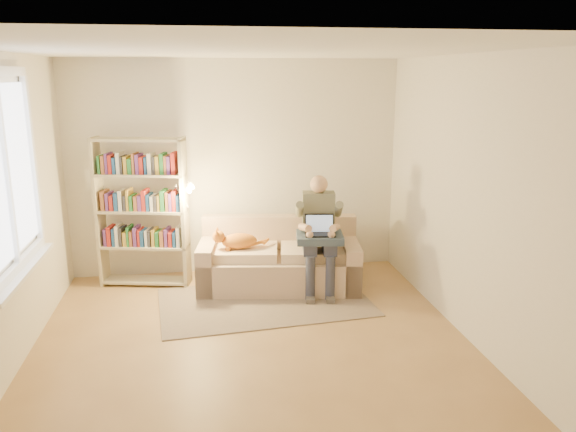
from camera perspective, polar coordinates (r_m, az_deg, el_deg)
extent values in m
plane|color=olive|center=(5.17, -3.35, -13.72)|extent=(4.50, 4.50, 0.00)
cube|color=white|center=(4.57, -3.84, 16.47)|extent=(4.00, 4.50, 0.02)
cube|color=silver|center=(5.27, 18.63, 1.21)|extent=(0.02, 4.50, 2.60)
cube|color=silver|center=(6.90, -5.38, 4.84)|extent=(4.00, 0.02, 2.60)
cube|color=silver|center=(2.59, 1.31, -11.43)|extent=(4.00, 0.02, 2.60)
plane|color=white|center=(5.05, -26.79, 3.94)|extent=(0.00, 1.50, 1.50)
cube|color=white|center=(5.23, -25.72, -4.59)|extent=(0.05, 1.50, 0.08)
cube|color=white|center=(5.05, -26.68, 3.95)|extent=(0.04, 0.05, 1.50)
cube|color=white|center=(5.23, -25.24, -5.11)|extent=(0.12, 1.52, 0.04)
cube|color=tan|center=(6.56, -0.90, -5.61)|extent=(1.93, 1.08, 0.38)
cube|color=tan|center=(6.75, -0.91, -1.58)|extent=(1.84, 0.45, 0.39)
cube|color=tan|center=(6.59, -8.12, -4.91)|extent=(0.30, 0.84, 0.55)
cube|color=tan|center=(6.58, 6.31, -4.87)|extent=(0.30, 0.84, 0.55)
cube|color=beige|center=(6.45, -4.58, -3.68)|extent=(0.85, 0.66, 0.11)
cube|color=beige|center=(6.45, 2.76, -3.66)|extent=(0.85, 0.66, 0.11)
cube|color=slate|center=(6.40, 3.11, 0.25)|extent=(0.39, 0.25, 0.50)
sphere|color=tan|center=(6.30, 3.16, 3.25)|extent=(0.20, 0.20, 0.20)
cube|color=#313344|center=(6.24, 2.21, -2.95)|extent=(0.20, 0.42, 0.15)
cube|color=#313344|center=(6.26, 4.21, -2.93)|extent=(0.20, 0.42, 0.15)
cylinder|color=#313344|center=(6.16, 2.28, -6.34)|extent=(0.11, 0.11, 0.51)
cylinder|color=#313344|center=(6.17, 4.31, -6.32)|extent=(0.11, 0.11, 0.51)
ellipsoid|color=orange|center=(6.38, -4.62, -2.54)|extent=(0.43, 0.27, 0.18)
sphere|color=orange|center=(6.35, -6.71, -2.10)|extent=(0.14, 0.14, 0.14)
cylinder|color=orange|center=(6.42, -2.71, -2.72)|extent=(0.20, 0.07, 0.06)
cube|color=#2C3B4D|center=(6.21, 2.84, -2.18)|extent=(0.56, 0.48, 0.08)
cube|color=black|center=(6.16, 2.87, -1.83)|extent=(0.35, 0.27, 0.02)
cube|color=black|center=(6.23, 2.82, -0.72)|extent=(0.34, 0.15, 0.20)
plane|color=#8CA5CC|center=(6.23, 2.82, -0.72)|extent=(0.31, 0.17, 0.26)
cube|color=#BBB08E|center=(6.83, -18.59, 0.37)|extent=(0.09, 0.27, 1.74)
cube|color=#BBB08E|center=(6.53, -10.42, 0.27)|extent=(0.09, 0.27, 1.74)
cube|color=#BBB08E|center=(6.90, -14.17, -6.32)|extent=(1.07, 0.47, 0.03)
cube|color=#BBB08E|center=(6.77, -14.39, -2.96)|extent=(1.07, 0.47, 0.03)
cube|color=#BBB08E|center=(6.66, -14.61, 0.52)|extent=(1.07, 0.47, 0.03)
cube|color=#BBB08E|center=(6.57, -14.84, 4.10)|extent=(1.07, 0.47, 0.03)
cube|color=#BBB08E|center=(6.52, -15.06, 7.52)|extent=(1.07, 0.47, 0.03)
cube|color=#1E4C8C|center=(6.73, -14.45, -2.01)|extent=(0.91, 0.39, 0.21)
cube|color=silver|center=(6.63, -14.67, 1.50)|extent=(0.91, 0.39, 0.21)
cube|color=#333338|center=(6.55, -14.90, 5.11)|extent=(0.91, 0.39, 0.21)
cylinder|color=beige|center=(6.53, -11.09, 0.76)|extent=(0.09, 0.09, 0.04)
cone|color=beige|center=(6.34, -10.12, 2.82)|extent=(0.14, 0.16, 0.14)
cube|color=#7C6B5A|center=(6.19, -2.35, -8.73)|extent=(2.36, 1.53, 0.01)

